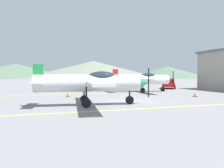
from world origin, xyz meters
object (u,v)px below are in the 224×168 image
object	(u,v)px
airplane_near	(93,82)
car_sedan	(169,83)
traffic_cone_side	(68,94)
traffic_cone_front	(195,94)
airplane_mid	(143,79)

from	to	relation	value
airplane_near	car_sedan	distance (m)	21.68
car_sedan	traffic_cone_side	distance (m)	18.78
traffic_cone_front	traffic_cone_side	xyz separation A→B (m)	(-12.20, 3.89, 0.00)
airplane_near	airplane_mid	world-z (taller)	same
traffic_cone_front	traffic_cone_side	world-z (taller)	same
airplane_mid	traffic_cone_front	size ratio (longest dim) A/B	16.52
airplane_mid	car_sedan	xyz separation A→B (m)	(6.90, 4.78, -0.80)
airplane_mid	car_sedan	distance (m)	8.43
airplane_mid	traffic_cone_front	xyz separation A→B (m)	(2.20, -7.28, -1.35)
airplane_mid	traffic_cone_front	bearing A→B (deg)	-73.21
car_sedan	traffic_cone_front	bearing A→B (deg)	-111.31
airplane_near	traffic_cone_side	size ratio (longest dim) A/B	16.53
airplane_near	airplane_mid	distance (m)	13.42
airplane_mid	car_sedan	bearing A→B (deg)	34.72
airplane_near	traffic_cone_side	distance (m)	6.85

